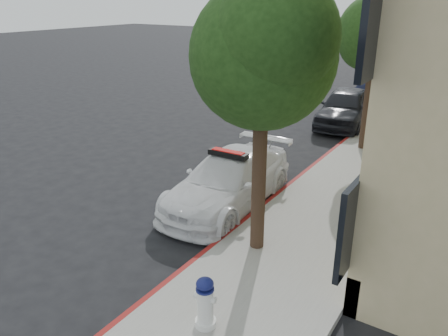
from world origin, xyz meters
TOP-DOWN VIEW (x-y plane):
  - ground at (0.00, 0.00)m, footprint 120.00×120.00m
  - sidewalk at (3.60, 10.00)m, footprint 3.20×50.00m
  - curb_strip at (2.06, 10.00)m, footprint 0.12×50.00m
  - tree_near at (2.93, -2.01)m, footprint 2.92×2.82m
  - tree_mid at (2.93, 5.99)m, footprint 2.77×2.64m
  - tree_far at (2.93, 13.99)m, footprint 3.10×3.00m
  - police_car at (1.10, -0.34)m, footprint 2.11×4.88m
  - parked_car_mid at (1.20, 9.04)m, footprint 2.43×4.94m
  - parked_car_far at (1.20, 14.45)m, footprint 1.61×4.50m
  - fire_hydrant at (3.39, -4.68)m, footprint 0.40×0.36m
  - traffic_cone at (4.20, 1.24)m, footprint 0.36×0.36m

SIDE VIEW (x-z plane):
  - ground at x=0.00m, z-range 0.00..0.00m
  - sidewalk at x=3.60m, z-range 0.00..0.15m
  - curb_strip at x=2.06m, z-range 0.00..0.15m
  - traffic_cone at x=4.20m, z-range 0.15..0.78m
  - fire_hydrant at x=3.39m, z-range 0.14..1.07m
  - police_car at x=1.10m, z-range -0.07..1.48m
  - parked_car_far at x=1.20m, z-range 0.00..1.48m
  - parked_car_mid at x=1.20m, z-range 0.00..1.62m
  - tree_mid at x=2.93m, z-range 1.45..6.88m
  - tree_near at x=2.93m, z-range 1.46..7.08m
  - tree_far at x=2.93m, z-range 1.48..7.29m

